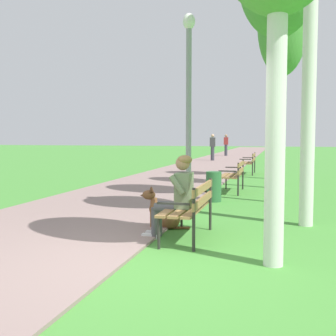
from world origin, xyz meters
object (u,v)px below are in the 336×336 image
Objects in this scene: park_bench_far at (249,161)px; person_seated_on_near_bench at (177,193)px; litter_bin at (214,187)px; birch_tree_fifth at (284,33)px; lamp_post_near at (189,110)px; park_bench_near at (191,205)px; pedestrian_distant at (213,147)px; dog_brown at (163,213)px; pedestrian_further_distant at (226,145)px; birch_tree_fourth at (283,26)px; park_bench_mid at (234,174)px.

person_seated_on_near_bench is (-0.24, -11.44, 0.17)m from park_bench_far.
birch_tree_fifth is at bearing 75.16° from litter_bin.
lamp_post_near reaches higher than person_seated_on_near_bench.
pedestrian_distant is at bearing 97.94° from park_bench_near.
lamp_post_near is (-0.53, 2.32, 1.53)m from park_bench_near.
dog_brown is at bearing 122.08° from person_seated_on_near_bench.
park_bench_near is at bearing -84.00° from pedestrian_further_distant.
litter_bin is (-1.53, -5.76, -4.73)m from birch_tree_fifth.
dog_brown is 2.50m from lamp_post_near.
birch_tree_fourth is (1.22, -4.65, 4.15)m from park_bench_far.
lamp_post_near is at bearing -101.56° from litter_bin.
park_bench_near and park_bench_mid have the same top height.
birch_tree_fourth reaches higher than dog_brown.
birch_tree_fifth is at bearing 78.16° from dog_brown.
birch_tree_fifth is (1.29, 9.53, 4.57)m from park_bench_near.
pedestrian_further_distant reaches higher than park_bench_near.
birch_tree_fifth is at bearing -76.50° from pedestrian_further_distant.
pedestrian_distant reaches higher than dog_brown.
birch_tree_fifth is (1.50, 9.56, 4.40)m from person_seated_on_near_bench.
park_bench_near is 2.14× the size of litter_bin.
pedestrian_distant is 1.00× the size of pedestrian_further_distant.
lamp_post_near is 0.63× the size of birch_tree_fourth.
dog_brown reaches higher than litter_bin.
lamp_post_near is 2.39× the size of pedestrian_distant.
birch_tree_fifth is 3.77× the size of pedestrian_further_distant.
birch_tree_fifth reaches higher than lamp_post_near.
pedestrian_further_distant is at bearing 97.70° from park_bench_mid.
birch_tree_fourth is 20.53m from pedestrian_further_distant.
park_bench_far reaches higher than litter_bin.
lamp_post_near is 17.88m from pedestrian_distant.
birch_tree_fourth reaches higher than park_bench_near.
person_seated_on_near_bench is 26.68m from pedestrian_further_distant.
park_bench_near is at bearing -86.43° from litter_bin.
park_bench_mid is 4.48m from birch_tree_fourth.
park_bench_mid is 1.00× the size of park_bench_far.
dog_brown is 19.58m from pedestrian_distant.
litter_bin is (0.35, 3.19, 0.09)m from dog_brown.
pedestrian_distant is at bearing 108.14° from park_bench_far.
lamp_post_near reaches higher than park_bench_near.
park_bench_far is 0.24× the size of birch_tree_fifth.
pedestrian_distant is at bearing 97.35° from person_seated_on_near_bench.
dog_brown is 0.50× the size of pedestrian_distant.
person_seated_on_near_bench is at bearing -102.12° from birch_tree_fourth.
park_bench_near is 1.00× the size of park_bench_far.
park_bench_near is 0.24× the size of birch_tree_fifth.
dog_brown is at bearing -91.79° from lamp_post_near.
dog_brown is 3.21m from litter_bin.
pedestrian_distant is at bearing -90.05° from pedestrian_further_distant.
birch_tree_fifth reaches higher than pedestrian_further_distant.
park_bench_far is at bearing 89.86° from park_bench_near.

